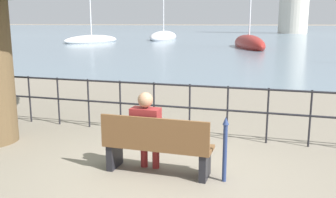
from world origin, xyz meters
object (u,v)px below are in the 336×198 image
(sailboat_0, at_px, (249,44))
(sailboat_2, at_px, (164,37))
(closed_umbrella, at_px, (225,146))
(park_bench, at_px, (157,147))
(sailboat_3, at_px, (92,40))
(seated_person_left, at_px, (146,128))

(sailboat_0, xyz_separation_m, sailboat_2, (-12.21, 13.08, 0.01))
(closed_umbrella, height_order, sailboat_2, sailboat_2)
(park_bench, height_order, sailboat_2, sailboat_2)
(park_bench, bearing_deg, sailboat_0, 92.67)
(park_bench, relative_size, sailboat_3, 0.15)
(seated_person_left, distance_m, sailboat_3, 38.63)
(sailboat_0, bearing_deg, park_bench, -105.97)
(sailboat_0, height_order, sailboat_3, sailboat_3)
(closed_umbrella, bearing_deg, park_bench, -178.21)
(sailboat_2, bearing_deg, closed_umbrella, -70.29)
(park_bench, relative_size, seated_person_left, 1.33)
(sailboat_2, bearing_deg, sailboat_3, -122.92)
(closed_umbrella, xyz_separation_m, sailboat_3, (-20.39, 33.56, -0.25))
(sailboat_0, bearing_deg, closed_umbrella, -104.01)
(sailboat_2, height_order, sailboat_3, sailboat_2)
(sailboat_3, bearing_deg, sailboat_2, 74.35)
(sailboat_3, bearing_deg, seated_person_left, -42.22)
(sailboat_0, bearing_deg, sailboat_3, 147.83)
(seated_person_left, xyz_separation_m, closed_umbrella, (1.19, -0.04, -0.15))
(park_bench, distance_m, sailboat_2, 44.46)
(sailboat_2, distance_m, sailboat_3, 10.50)
(sailboat_0, xyz_separation_m, sailboat_3, (-18.02, 4.34, -0.08))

